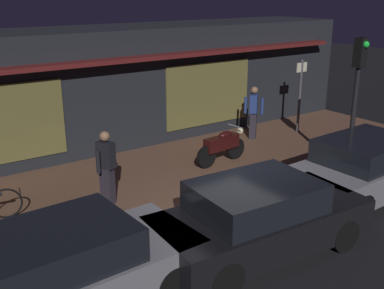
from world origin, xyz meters
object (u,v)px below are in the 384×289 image
Objects in this scene: parked_car_far at (259,218)px; parked_car_near at (65,271)px; person_photographer at (106,166)px; traffic_light_pole at (357,85)px; motorcycle at (222,145)px; parked_car_across at (367,167)px; sign_post at (300,91)px; person_bystander at (254,112)px.

parked_car_near is at bearing 173.69° from parked_car_far.
person_photographer is 6.28m from traffic_light_pole.
person_photographer is 0.40× the size of parked_car_near.
person_photographer is (-3.67, -0.58, 0.38)m from motorcycle.
person_photographer is 0.40× the size of parked_car_across.
sign_post is 0.58× the size of parked_car_across.
parked_car_near is at bearing -173.19° from traffic_light_pole.
motorcycle is 4.40m from parked_car_far.
traffic_light_pole is (2.13, -2.50, 1.83)m from motorcycle.
parked_car_near is at bearing -179.27° from parked_car_across.
parked_car_near is (-7.89, -4.63, -0.32)m from person_bystander.
traffic_light_pole is at bearing 6.81° from parked_car_near.
parked_car_across is (1.70, -3.34, 0.06)m from motorcycle.
parked_car_near is (-9.62, -4.33, -0.81)m from sign_post.
person_photographer is at bearing -171.01° from motorcycle.
parked_car_far is 1.01× the size of parked_car_across.
traffic_light_pole is (-1.78, -3.40, 0.97)m from sign_post.
sign_post reaches higher than parked_car_across.
motorcycle is 0.41× the size of parked_car_far.
traffic_light_pole is at bearing -49.55° from motorcycle.
person_bystander is 3.97m from traffic_light_pole.
traffic_light_pole is 8.09m from parked_car_near.
traffic_light_pole reaches higher than parked_car_near.
parked_car_far is (-4.36, -5.02, -0.32)m from person_bystander.
person_photographer is at bearing 161.70° from traffic_light_pole.
motorcycle is 6.66m from parked_car_near.
sign_post reaches higher than person_photographer.
parked_car_far is (1.50, -3.25, -0.32)m from person_photographer.
motorcycle is at bearing -151.39° from person_bystander.
motorcycle is 3.74m from person_photographer.
person_bystander is at bearing 89.19° from traffic_light_pole.
person_photographer is 3.52m from parked_car_near.
sign_post is 0.67× the size of traffic_light_pole.
sign_post is at bearing 24.25° from parked_car_near.
traffic_light_pole reaches higher than person_photographer.
person_bystander is (2.18, 1.19, 0.38)m from motorcycle.
sign_post is at bearing 11.01° from person_photographer.
person_photographer is 6.12m from person_bystander.
person_bystander is at bearing 30.41° from parked_car_near.
person_bystander is 0.40× the size of parked_car_near.
parked_car_near is at bearing -149.59° from person_bystander.
sign_post is at bearing 37.80° from parked_car_far.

